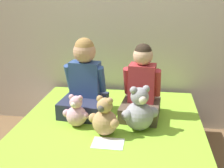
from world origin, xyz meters
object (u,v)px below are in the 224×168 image
at_px(teddy_bear_held_by_right_child, 139,112).
at_px(teddy_bear_between_children, 105,119).
at_px(bed, 105,164).
at_px(teddy_bear_held_by_left_child, 76,113).
at_px(child_on_left, 84,84).
at_px(child_on_right, 141,88).
at_px(sign_card, 108,143).

bearing_deg(teddy_bear_held_by_right_child, teddy_bear_between_children, -179.19).
distance_m(bed, teddy_bear_held_by_left_child, 0.42).
relative_size(bed, child_on_left, 3.25).
bearing_deg(child_on_right, teddy_bear_held_by_right_child, -85.27).
relative_size(bed, teddy_bear_between_children, 7.05).
distance_m(bed, sign_card, 0.22).
bearing_deg(teddy_bear_held_by_left_child, bed, -23.23).
distance_m(child_on_left, child_on_right, 0.46).
height_order(child_on_left, sign_card, child_on_left).
height_order(child_on_right, teddy_bear_between_children, child_on_right).
bearing_deg(sign_card, teddy_bear_between_children, 108.42).
relative_size(teddy_bear_between_children, sign_card, 1.35).
relative_size(child_on_left, child_on_right, 1.06).
bearing_deg(child_on_left, child_on_right, 5.14).
relative_size(teddy_bear_held_by_left_child, teddy_bear_held_by_right_child, 0.74).
xyz_separation_m(teddy_bear_held_by_left_child, teddy_bear_held_by_right_child, (0.46, 0.01, 0.04)).
height_order(teddy_bear_held_by_left_child, sign_card, teddy_bear_held_by_left_child).
distance_m(bed, teddy_bear_held_by_right_child, 0.44).
bearing_deg(teddy_bear_held_by_right_child, child_on_left, 126.88).
relative_size(child_on_left, teddy_bear_held_by_left_child, 2.51).
xyz_separation_m(bed, child_on_right, (0.22, 0.42, 0.43)).
xyz_separation_m(child_on_left, teddy_bear_held_by_left_child, (-0.00, -0.26, -0.14)).
bearing_deg(bed, teddy_bear_held_by_left_child, 146.69).
bearing_deg(child_on_right, teddy_bear_between_children, -117.69).
height_order(bed, teddy_bear_between_children, teddy_bear_between_children).
distance_m(child_on_left, teddy_bear_held_by_left_child, 0.30).
bearing_deg(teddy_bear_held_by_left_child, sign_card, -29.67).
bearing_deg(sign_card, child_on_left, 118.83).
height_order(child_on_left, child_on_right, child_on_left).
relative_size(bed, teddy_bear_held_by_right_child, 6.00).
bearing_deg(teddy_bear_between_children, teddy_bear_held_by_left_child, 178.30).
xyz_separation_m(child_on_left, teddy_bear_between_children, (0.23, -0.36, -0.13)).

